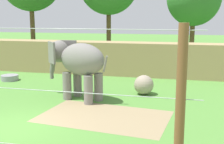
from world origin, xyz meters
TOP-DOWN VIEW (x-y plane):
  - ground_plane at (0.00, 0.00)m, footprint 120.00×120.00m
  - dirt_patch at (2.90, 2.02)m, footprint 5.61×3.87m
  - embankment_wall at (0.00, 11.11)m, footprint 36.00×1.80m
  - elephant at (0.95, 4.30)m, footprint 3.64×2.44m
  - enrichment_ball at (4.02, 5.95)m, footprint 1.03×1.03m
  - water_tub at (-4.88, 7.39)m, footprint 1.10×1.10m

SIDE VIEW (x-z plane):
  - ground_plane at x=0.00m, z-range 0.00..0.00m
  - dirt_patch at x=2.90m, z-range 0.00..0.01m
  - water_tub at x=-4.88m, z-range 0.01..0.36m
  - enrichment_ball at x=4.02m, z-range 0.00..1.03m
  - embankment_wall at x=0.00m, z-range 0.00..2.30m
  - elephant at x=0.95m, z-range 0.47..3.34m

